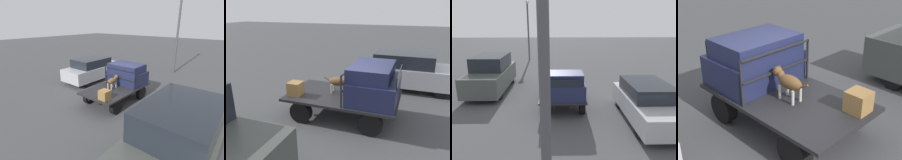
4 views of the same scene
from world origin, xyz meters
TOP-DOWN VIEW (x-y plane):
  - ground_plane at (0.00, 0.00)m, footprint 80.00×80.00m
  - flatbed_truck at (0.00, 0.00)m, footprint 3.54×2.04m
  - truck_cab at (0.99, 0.00)m, footprint 1.40×1.92m
  - truck_headboard at (0.25, 0.00)m, footprint 0.04×1.92m
  - dog at (-0.14, 0.09)m, footprint 1.00×0.29m
  - cargo_crate at (-1.46, -0.51)m, footprint 0.42×0.42m
  - parked_sedan at (1.79, 3.46)m, footprint 4.42×1.80m

SIDE VIEW (x-z plane):
  - ground_plane at x=0.00m, z-range 0.00..0.00m
  - flatbed_truck at x=0.00m, z-range 0.18..0.92m
  - parked_sedan at x=1.79m, z-range 0.01..1.60m
  - cargo_crate at x=-1.46m, z-range 0.74..1.17m
  - dog at x=-0.14m, z-range 0.82..1.49m
  - truck_cab at x=0.99m, z-range 0.72..1.81m
  - truck_headboard at x=0.25m, z-range 0.90..1.86m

